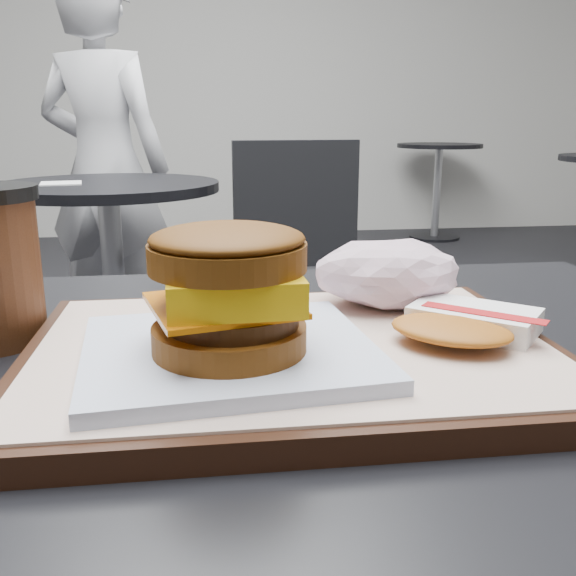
# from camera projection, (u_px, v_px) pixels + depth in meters

# --- Properties ---
(serving_tray) EXTENTS (0.38, 0.28, 0.02)m
(serving_tray) POSITION_uv_depth(u_px,v_px,m) (293.00, 355.00, 0.46)
(serving_tray) COLOR black
(serving_tray) RESTS_ON customer_table
(breakfast_sandwich) EXTENTS (0.21, 0.19, 0.09)m
(breakfast_sandwich) POSITION_uv_depth(u_px,v_px,m) (229.00, 305.00, 0.41)
(breakfast_sandwich) COLOR white
(breakfast_sandwich) RESTS_ON serving_tray
(hash_brown) EXTENTS (0.14, 0.13, 0.02)m
(hash_brown) POSITION_uv_depth(u_px,v_px,m) (464.00, 324.00, 0.47)
(hash_brown) COLOR white
(hash_brown) RESTS_ON serving_tray
(crumpled_wrapper) EXTENTS (0.13, 0.10, 0.06)m
(crumpled_wrapper) POSITION_uv_depth(u_px,v_px,m) (388.00, 273.00, 0.55)
(crumpled_wrapper) COLOR white
(crumpled_wrapper) RESTS_ON serving_tray
(neighbor_table) EXTENTS (0.70, 0.70, 0.75)m
(neighbor_table) POSITION_uv_depth(u_px,v_px,m) (112.00, 245.00, 2.07)
(neighbor_table) COLOR black
(neighbor_table) RESTS_ON ground
(napkin) EXTENTS (0.14, 0.14, 0.00)m
(napkin) POSITION_uv_depth(u_px,v_px,m) (61.00, 183.00, 1.96)
(napkin) COLOR white
(napkin) RESTS_ON neighbor_table
(neighbor_chair) EXTENTS (0.61, 0.44, 0.88)m
(neighbor_chair) POSITION_uv_depth(u_px,v_px,m) (258.00, 258.00, 2.06)
(neighbor_chair) COLOR #A9AAAF
(neighbor_chair) RESTS_ON ground
(patron) EXTENTS (0.64, 0.53, 1.50)m
(patron) POSITION_uv_depth(u_px,v_px,m) (105.00, 168.00, 2.61)
(patron) COLOR silver
(patron) RESTS_ON ground
(bg_table_far) EXTENTS (0.66, 0.66, 0.75)m
(bg_table_far) POSITION_uv_depth(u_px,v_px,m) (438.00, 168.00, 5.07)
(bg_table_far) COLOR black
(bg_table_far) RESTS_ON ground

